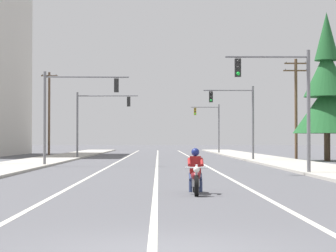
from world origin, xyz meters
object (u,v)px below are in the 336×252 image
at_px(traffic_signal_mid_left, 95,114).
at_px(conifer_tree_right_verge_far, 327,93).
at_px(traffic_signal_far_right, 211,122).
at_px(motorcycle_with_rider, 196,176).
at_px(traffic_signal_near_right, 285,93).
at_px(traffic_signal_mid_right, 239,112).
at_px(traffic_signal_near_left, 70,103).
at_px(utility_pole_right_far, 296,105).
at_px(utility_pole_left_far, 49,112).

xyz_separation_m(traffic_signal_mid_left, conifer_tree_right_verge_far, (19.70, -7.84, 1.45)).
bearing_deg(traffic_signal_far_right, motorcycle_with_rider, -95.18).
xyz_separation_m(traffic_signal_near_right, traffic_signal_far_right, (0.34, 48.72, -0.04)).
distance_m(traffic_signal_mid_right, traffic_signal_mid_left, 14.36).
bearing_deg(motorcycle_with_rider, traffic_signal_near_left, 108.01).
bearing_deg(traffic_signal_mid_left, traffic_signal_near_left, -89.66).
distance_m(traffic_signal_near_right, conifer_tree_right_verge_far, 21.86).
bearing_deg(motorcycle_with_rider, traffic_signal_far_right, 84.82).
bearing_deg(utility_pole_right_far, traffic_signal_far_right, 103.73).
bearing_deg(utility_pole_left_far, traffic_signal_near_left, -77.98).
relative_size(traffic_signal_near_left, traffic_signal_mid_left, 1.00).
distance_m(traffic_signal_near_right, traffic_signal_mid_right, 21.41).
height_order(traffic_signal_mid_right, traffic_signal_mid_left, same).
relative_size(traffic_signal_far_right, conifer_tree_right_verge_far, 0.51).
xyz_separation_m(traffic_signal_near_left, conifer_tree_right_verge_far, (19.59, 10.19, 1.46)).
xyz_separation_m(traffic_signal_mid_right, utility_pole_left_far, (-19.22, 20.45, 0.88)).
bearing_deg(utility_pole_left_far, traffic_signal_mid_right, -46.79).
relative_size(traffic_signal_mid_left, conifer_tree_right_verge_far, 0.51).
height_order(utility_pole_right_far, utility_pole_left_far, utility_pole_left_far).
bearing_deg(utility_pole_right_far, utility_pole_left_far, 146.49).
height_order(motorcycle_with_rider, traffic_signal_mid_right, traffic_signal_mid_right).
height_order(traffic_signal_near_left, traffic_signal_mid_left, same).
bearing_deg(conifer_tree_right_verge_far, traffic_signal_near_right, -110.16).
relative_size(traffic_signal_mid_right, traffic_signal_mid_left, 1.00).
xyz_separation_m(utility_pole_right_far, utility_pole_left_far, (-24.84, 16.45, 0.08)).
bearing_deg(traffic_signal_mid_left, traffic_signal_far_right, 58.47).
bearing_deg(utility_pole_left_far, traffic_signal_far_right, 19.72).
height_order(traffic_signal_mid_left, utility_pole_left_far, utility_pole_left_far).
relative_size(traffic_signal_near_right, conifer_tree_right_verge_far, 0.51).
height_order(traffic_signal_mid_right, conifer_tree_right_verge_far, conifer_tree_right_verge_far).
bearing_deg(conifer_tree_right_verge_far, traffic_signal_mid_right, 172.47).
bearing_deg(traffic_signal_near_right, traffic_signal_mid_right, 88.89).
bearing_deg(traffic_signal_far_right, utility_pole_right_far, -76.27).
height_order(traffic_signal_near_right, conifer_tree_right_verge_far, conifer_tree_right_verge_far).
relative_size(utility_pole_right_far, conifer_tree_right_verge_far, 0.74).
height_order(traffic_signal_mid_left, conifer_tree_right_verge_far, conifer_tree_right_verge_far).
bearing_deg(traffic_signal_far_right, utility_pole_left_far, -160.28).
distance_m(traffic_signal_mid_right, conifer_tree_right_verge_far, 7.33).
height_order(traffic_signal_far_right, utility_pole_right_far, utility_pole_right_far).
relative_size(traffic_signal_near_left, traffic_signal_mid_right, 1.00).
xyz_separation_m(motorcycle_with_rider, traffic_signal_near_left, (-6.99, 21.50, 3.55)).
bearing_deg(conifer_tree_right_verge_far, traffic_signal_mid_left, 158.30).
bearing_deg(motorcycle_with_rider, utility_pole_right_far, 73.10).
relative_size(traffic_signal_mid_right, traffic_signal_far_right, 1.00).
xyz_separation_m(traffic_signal_near_left, utility_pole_left_far, (-6.73, 31.58, 0.79)).
distance_m(traffic_signal_near_right, utility_pole_left_far, 45.90).
height_order(traffic_signal_near_right, traffic_signal_far_right, same).
height_order(traffic_signal_near_left, utility_pole_right_far, utility_pole_right_far).
xyz_separation_m(traffic_signal_near_left, traffic_signal_far_right, (12.42, 38.44, -0.13)).
distance_m(utility_pole_right_far, utility_pole_left_far, 29.80).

